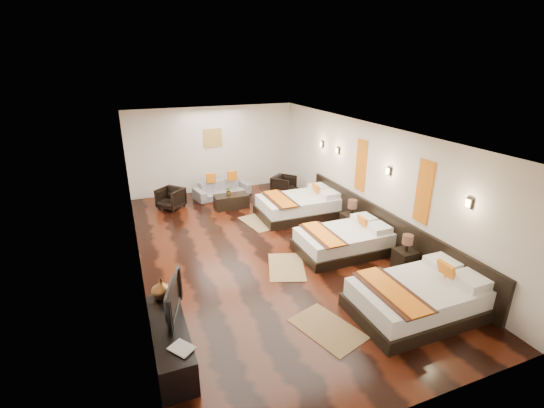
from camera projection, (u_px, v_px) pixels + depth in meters
name	position (u px, v px, depth m)	size (l,w,h in m)	color
floor	(264.00, 250.00, 8.95)	(5.50, 9.50, 0.01)	black
ceiling	(263.00, 131.00, 7.95)	(5.50, 9.50, 0.01)	white
back_wall	(213.00, 150.00, 12.57)	(5.50, 0.01, 2.80)	silver
left_wall	(133.00, 211.00, 7.49)	(0.01, 9.50, 2.80)	silver
right_wall	(368.00, 180.00, 9.40)	(0.01, 9.50, 2.80)	silver
headboard_panel	(382.00, 228.00, 9.03)	(0.08, 6.60, 0.90)	black
bed_near	(420.00, 297.00, 6.64)	(2.32, 1.46, 0.89)	black
bed_mid	(344.00, 240.00, 8.78)	(2.12, 1.33, 0.81)	black
bed_far	(300.00, 205.00, 10.82)	(2.30, 1.44, 0.88)	black
nightstand_a	(405.00, 258.00, 8.00)	(0.41, 0.41, 0.81)	black
nightstand_b	(351.00, 221.00, 9.79)	(0.44, 0.44, 0.87)	black
jute_mat_near	(327.00, 329.00, 6.32)	(0.75, 1.20, 0.01)	olive
jute_mat_mid	(286.00, 267.00, 8.20)	(0.75, 1.20, 0.01)	olive
jute_mat_far	(260.00, 222.00, 10.45)	(0.75, 1.20, 0.01)	olive
tv_console	(171.00, 341.00, 5.65)	(0.50, 1.80, 0.55)	black
tv	(168.00, 299.00, 5.69)	(0.99, 0.13, 0.57)	black
book	(175.00, 354.00, 5.00)	(0.24, 0.33, 0.03)	black
figurine	(161.00, 288.00, 6.17)	(0.32, 0.32, 0.34)	brown
sofa	(222.00, 189.00, 12.32)	(1.80, 0.70, 0.52)	gray
armchair_left	(171.00, 198.00, 11.35)	(0.67, 0.69, 0.62)	black
armchair_right	(284.00, 185.00, 12.54)	(0.66, 0.68, 0.62)	black
coffee_table	(231.00, 201.00, 11.43)	(1.00, 0.50, 0.40)	black
table_plant	(229.00, 191.00, 11.35)	(0.23, 0.20, 0.25)	#24551C
orange_panel_a	(424.00, 192.00, 7.64)	(0.04, 0.40, 1.30)	#D86014
orange_panel_b	(361.00, 165.00, 9.55)	(0.04, 0.40, 1.30)	#D86014
sconce_near	(469.00, 203.00, 6.62)	(0.07, 0.12, 0.18)	black
sconce_mid	(389.00, 171.00, 8.53)	(0.07, 0.12, 0.18)	black
sconce_far	(338.00, 151.00, 10.44)	(0.07, 0.12, 0.18)	black
sconce_lounge	(322.00, 144.00, 11.22)	(0.07, 0.12, 0.18)	black
gold_artwork	(213.00, 138.00, 12.41)	(0.60, 0.04, 0.60)	#AD873F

